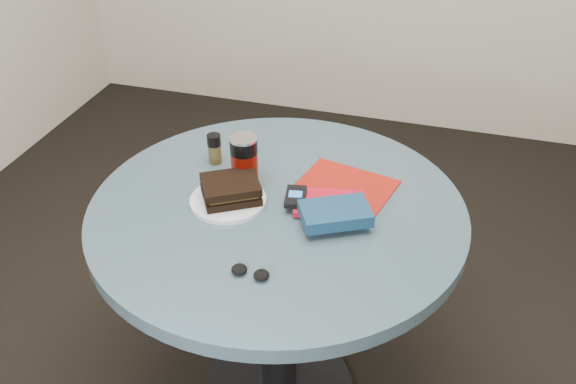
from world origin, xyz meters
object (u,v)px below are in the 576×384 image
(magazine, at_px, (346,186))
(soda_can, at_px, (244,160))
(pepper_grinder, at_px, (214,149))
(headphones, at_px, (250,272))
(plate, at_px, (228,201))
(novel, at_px, (335,214))
(table, at_px, (278,254))
(mp3_player, at_px, (296,197))
(sandwich, at_px, (231,189))
(red_book, at_px, (329,203))

(magazine, bearing_deg, soda_can, -155.69)
(soda_can, xyz_separation_m, magazine, (0.27, 0.06, -0.07))
(pepper_grinder, distance_m, headphones, 0.51)
(plate, bearing_deg, novel, -3.15)
(table, height_order, pepper_grinder, pepper_grinder)
(pepper_grinder, distance_m, mp3_player, 0.32)
(sandwich, bearing_deg, pepper_grinder, 123.58)
(pepper_grinder, bearing_deg, red_book, -18.86)
(novel, xyz_separation_m, mp3_player, (-0.12, 0.06, -0.01))
(magazine, distance_m, novel, 0.18)
(novel, bearing_deg, soda_can, 128.54)
(sandwich, height_order, magazine, sandwich)
(table, height_order, headphones, headphones)
(magazine, bearing_deg, table, -124.72)
(red_book, relative_size, mp3_player, 1.82)
(plate, xyz_separation_m, soda_can, (0.01, 0.11, 0.06))
(sandwich, height_order, mp3_player, sandwich)
(pepper_grinder, height_order, mp3_player, pepper_grinder)
(red_book, height_order, novel, novel)
(table, distance_m, novel, 0.26)
(plate, relative_size, magazine, 0.80)
(sandwich, relative_size, novel, 1.10)
(sandwich, relative_size, red_book, 1.05)
(red_book, distance_m, novel, 0.08)
(soda_can, bearing_deg, novel, -23.60)
(red_book, relative_size, novel, 1.05)
(magazine, xyz_separation_m, mp3_player, (-0.11, -0.13, 0.02))
(table, xyz_separation_m, novel, (0.16, -0.04, 0.20))
(table, relative_size, plate, 4.92)
(sandwich, relative_size, soda_can, 1.34)
(mp3_player, bearing_deg, headphones, -94.31)
(pepper_grinder, distance_m, novel, 0.45)
(soda_can, distance_m, red_book, 0.26)
(plate, distance_m, headphones, 0.30)
(novel, relative_size, mp3_player, 1.73)
(pepper_grinder, distance_m, red_book, 0.39)
(plate, bearing_deg, red_book, 12.03)
(soda_can, distance_m, pepper_grinder, 0.14)
(sandwich, bearing_deg, magazine, 29.47)
(soda_can, relative_size, pepper_grinder, 1.56)
(red_book, xyz_separation_m, novel, (0.03, -0.07, 0.02))
(sandwich, bearing_deg, novel, -4.87)
(magazine, bearing_deg, pepper_grinder, -169.90)
(soda_can, relative_size, mp3_player, 1.43)
(table, relative_size, soda_can, 7.06)
(pepper_grinder, xyz_separation_m, magazine, (0.39, -0.02, -0.04))
(red_book, bearing_deg, sandwich, 178.73)
(plate, xyz_separation_m, magazine, (0.28, 0.17, -0.00))
(red_book, bearing_deg, soda_can, 156.42)
(magazine, xyz_separation_m, novel, (0.01, -0.18, 0.03))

